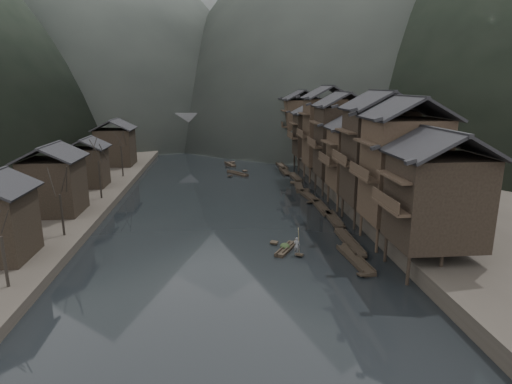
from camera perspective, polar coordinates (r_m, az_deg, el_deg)
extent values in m
plane|color=black|center=(44.25, -3.51, -7.00)|extent=(300.00, 300.00, 0.00)
cube|color=#2D2823|center=(90.14, 18.56, 3.77)|extent=(40.00, 200.00, 1.80)
cube|color=#2D2823|center=(89.44, -27.39, 2.65)|extent=(40.00, 200.00, 1.20)
cylinder|color=black|center=(37.38, 19.63, -9.77)|extent=(0.30, 0.30, 2.90)
cylinder|color=black|center=(41.43, 16.90, -7.18)|extent=(0.30, 0.30, 2.90)
cylinder|color=black|center=(38.57, 23.40, -9.38)|extent=(0.30, 0.30, 2.90)
cylinder|color=black|center=(42.51, 20.37, -6.92)|extent=(0.30, 0.30, 2.90)
cube|color=black|center=(39.14, 22.94, -1.09)|extent=(7.00, 6.00, 7.61)
cube|color=#30231A|center=(37.54, 17.48, -1.83)|extent=(1.20, 5.70, 0.25)
cylinder|color=#30231A|center=(43.34, 15.83, -6.16)|extent=(0.30, 0.30, 2.90)
cylinder|color=#30231A|center=(47.59, 13.81, -4.20)|extent=(0.30, 0.30, 2.90)
cylinder|color=#30231A|center=(44.38, 19.17, -5.93)|extent=(0.30, 0.30, 2.90)
cylinder|color=#30231A|center=(48.54, 16.89, -4.05)|extent=(0.30, 0.30, 2.90)
cube|color=#30231A|center=(44.99, 19.00, 2.76)|extent=(7.00, 6.00, 10.12)
cube|color=#30231A|center=(43.62, 14.14, 2.09)|extent=(1.20, 5.70, 0.25)
cylinder|color=black|center=(49.58, 13.00, -3.41)|extent=(0.30, 0.30, 2.90)
cylinder|color=black|center=(53.96, 11.46, -1.90)|extent=(0.30, 0.30, 2.90)
cylinder|color=black|center=(50.48, 15.98, -3.28)|extent=(0.30, 0.30, 2.90)
cylinder|color=black|center=(54.80, 14.22, -1.81)|extent=(0.30, 0.30, 2.90)
cube|color=black|center=(51.32, 15.90, 4.56)|extent=(7.00, 6.00, 10.56)
cube|color=#30231A|center=(50.12, 11.57, 3.99)|extent=(1.20, 5.70, 0.25)
cylinder|color=#30231A|center=(55.99, 10.83, -1.28)|extent=(0.30, 0.30, 2.90)
cylinder|color=#30231A|center=(60.47, 9.61, -0.09)|extent=(0.30, 0.30, 2.90)
cylinder|color=#30231A|center=(56.80, 13.50, -1.21)|extent=(0.30, 0.30, 2.90)
cylinder|color=#30231A|center=(61.21, 12.10, -0.03)|extent=(0.30, 0.30, 2.90)
cube|color=#30231A|center=(58.05, 13.38, 4.35)|extent=(7.00, 6.00, 7.72)
cube|color=#30231A|center=(56.98, 9.53, 3.96)|extent=(1.20, 5.70, 0.25)
cylinder|color=black|center=(63.48, 8.89, 0.62)|extent=(0.30, 0.30, 2.90)
cylinder|color=black|center=(68.02, 7.93, 1.56)|extent=(0.30, 0.30, 2.90)
cylinder|color=black|center=(64.19, 11.27, 0.66)|extent=(0.30, 0.30, 2.90)
cylinder|color=black|center=(68.69, 10.17, 1.59)|extent=(0.30, 0.30, 2.90)
cube|color=black|center=(65.42, 11.25, 6.61)|extent=(7.00, 6.00, 10.18)
cube|color=#30231A|center=(64.49, 7.80, 6.19)|extent=(1.20, 5.70, 0.25)
cylinder|color=#30231A|center=(72.03, 7.19, 2.28)|extent=(0.30, 0.30, 2.90)
cylinder|color=#30231A|center=(76.63, 6.44, 3.01)|extent=(0.30, 0.30, 2.90)
cylinder|color=#30231A|center=(72.66, 9.31, 2.31)|extent=(0.30, 0.30, 2.90)
cylinder|color=#30231A|center=(77.22, 8.44, 3.04)|extent=(0.30, 0.30, 2.90)
cube|color=#30231A|center=(74.00, 9.33, 7.88)|extent=(7.00, 6.00, 11.06)
cube|color=#30231A|center=(73.17, 6.25, 7.47)|extent=(1.20, 5.70, 0.25)
cylinder|color=black|center=(81.64, 5.72, 3.72)|extent=(0.30, 0.30, 2.90)
cylinder|color=black|center=(86.29, 5.13, 4.29)|extent=(0.30, 0.30, 2.90)
cylinder|color=black|center=(82.20, 7.61, 3.73)|extent=(0.30, 0.30, 2.90)
cylinder|color=black|center=(86.82, 6.93, 4.30)|extent=(0.30, 0.30, 2.90)
cube|color=black|center=(83.83, 7.61, 7.56)|extent=(7.00, 6.00, 7.90)
cube|color=#30231A|center=(83.10, 4.88, 7.30)|extent=(1.20, 5.70, 0.25)
cylinder|color=#30231A|center=(93.29, 4.36, 5.04)|extent=(0.30, 0.30, 2.90)
cylinder|color=#30231A|center=(97.97, 3.90, 5.48)|extent=(0.30, 0.30, 2.90)
cylinder|color=#30231A|center=(93.78, 6.02, 5.05)|extent=(0.30, 0.30, 2.90)
cylinder|color=#30231A|center=(98.44, 5.49, 5.49)|extent=(0.30, 0.30, 2.90)
cube|color=#30231A|center=(95.41, 6.05, 9.06)|extent=(7.00, 6.00, 10.13)
cube|color=#30231A|center=(94.77, 3.64, 8.77)|extent=(1.20, 5.70, 0.25)
cube|color=black|center=(56.06, -25.35, 0.93)|extent=(6.00, 6.00, 6.50)
cube|color=black|center=(69.16, -21.44, 3.28)|extent=(5.00, 5.00, 5.80)
cube|color=black|center=(86.29, -18.21, 5.86)|extent=(6.50, 6.50, 6.80)
cylinder|color=black|center=(37.50, -30.30, -7.69)|extent=(0.24, 0.24, 4.04)
cylinder|color=black|center=(47.59, -24.58, -2.51)|extent=(0.24, 0.24, 4.30)
cylinder|color=black|center=(61.31, -20.14, 1.77)|extent=(0.24, 0.24, 5.07)
cylinder|color=black|center=(74.96, -17.40, 4.12)|extent=(0.24, 0.24, 5.11)
cube|color=black|center=(41.17, 13.05, -8.79)|extent=(1.71, 6.91, 0.30)
cube|color=black|center=(41.10, 13.06, -8.56)|extent=(1.75, 6.78, 0.10)
cube|color=black|center=(44.08, 12.12, -6.98)|extent=(1.01, 0.92, 0.35)
cube|color=black|center=(38.19, 14.15, -10.49)|extent=(1.01, 0.92, 0.35)
cube|color=black|center=(45.22, 12.36, -6.63)|extent=(1.14, 7.56, 0.30)
cube|color=black|center=(45.16, 12.38, -6.42)|extent=(1.19, 7.41, 0.10)
cube|color=black|center=(48.44, 11.13, -4.99)|extent=(0.94, 0.93, 0.36)
cube|color=black|center=(41.97, 13.82, -8.18)|extent=(0.94, 0.93, 0.36)
cube|color=black|center=(52.69, 10.24, -3.54)|extent=(1.29, 6.35, 0.30)
cube|color=black|center=(52.64, 10.25, -3.35)|extent=(1.34, 6.22, 0.10)
cube|color=black|center=(55.42, 9.34, -2.46)|extent=(0.96, 0.81, 0.33)
cube|color=black|center=(49.90, 11.25, -4.42)|extent=(0.96, 0.81, 0.33)
cube|color=black|center=(57.19, 8.67, -2.06)|extent=(1.11, 7.22, 0.30)
cube|color=black|center=(57.14, 8.68, -1.89)|extent=(1.16, 7.08, 0.10)
cube|color=black|center=(60.39, 7.91, -1.03)|extent=(0.94, 0.89, 0.36)
cube|color=black|center=(53.93, 9.54, -2.94)|extent=(0.94, 0.89, 0.36)
cube|color=black|center=(62.78, 6.97, -0.55)|extent=(1.93, 7.27, 0.30)
cube|color=black|center=(62.73, 6.97, -0.39)|extent=(1.96, 7.13, 0.10)
cube|color=black|center=(66.08, 6.70, 0.32)|extent=(1.03, 0.98, 0.36)
cube|color=black|center=(59.43, 7.27, -1.26)|extent=(1.03, 0.98, 0.36)
cube|color=black|center=(67.96, 5.72, 0.62)|extent=(1.86, 6.76, 0.30)
cube|color=black|center=(67.92, 5.72, 0.76)|extent=(1.90, 6.64, 0.10)
cube|color=black|center=(70.91, 4.96, 1.32)|extent=(1.02, 0.92, 0.34)
cube|color=black|center=(64.96, 6.56, 0.09)|extent=(1.02, 0.92, 0.34)
cube|color=black|center=(75.34, 5.24, 1.96)|extent=(1.39, 6.37, 0.30)
cube|color=black|center=(75.30, 5.24, 2.09)|extent=(1.44, 6.25, 0.10)
cube|color=black|center=(78.26, 4.95, 2.53)|extent=(0.97, 0.82, 0.33)
cube|color=black|center=(72.37, 5.56, 1.56)|extent=(0.97, 0.82, 0.33)
cube|color=black|center=(80.28, 3.81, 2.74)|extent=(1.19, 6.37, 0.30)
cube|color=black|center=(80.24, 3.82, 2.87)|extent=(1.25, 6.25, 0.10)
cube|color=black|center=(83.22, 3.53, 3.25)|extent=(0.95, 0.80, 0.33)
cube|color=black|center=(77.29, 4.13, 2.40)|extent=(0.95, 0.80, 0.33)
cube|color=black|center=(85.56, 3.45, 3.45)|extent=(1.54, 6.96, 0.30)
cube|color=black|center=(85.52, 3.45, 3.57)|extent=(1.59, 6.82, 0.10)
cube|color=black|center=(88.78, 3.28, 3.94)|extent=(0.99, 0.91, 0.35)
cube|color=black|center=(82.29, 3.64, 3.12)|extent=(0.99, 0.91, 0.35)
cube|color=black|center=(92.22, 2.87, 4.24)|extent=(1.30, 6.23, 0.30)
cube|color=black|center=(92.19, 2.87, 4.35)|extent=(1.35, 6.11, 0.10)
cube|color=black|center=(95.09, 2.57, 4.62)|extent=(0.96, 0.80, 0.33)
cube|color=black|center=(89.31, 3.20, 4.00)|extent=(0.96, 0.80, 0.33)
cube|color=black|center=(97.37, 2.75, 4.76)|extent=(1.20, 7.36, 0.30)
cube|color=black|center=(97.35, 2.75, 4.87)|extent=(1.26, 7.22, 0.10)
cube|color=black|center=(100.81, 2.51, 5.17)|extent=(0.95, 0.91, 0.36)
cube|color=black|center=(93.90, 3.01, 4.50)|extent=(0.95, 0.91, 0.36)
cube|color=black|center=(102.17, 1.85, 5.21)|extent=(1.16, 6.83, 0.30)
cube|color=black|center=(102.14, 1.85, 5.31)|extent=(1.21, 6.69, 0.10)
cube|color=black|center=(105.36, 1.62, 5.56)|extent=(0.94, 0.85, 0.35)
cube|color=black|center=(98.94, 2.10, 5.00)|extent=(0.94, 0.85, 0.35)
cube|color=black|center=(78.32, -2.47, 2.47)|extent=(3.87, 4.97, 0.30)
cube|color=black|center=(78.28, -2.47, 2.60)|extent=(3.85, 4.91, 0.10)
cube|color=black|center=(80.43, -1.50, 2.89)|extent=(1.08, 1.03, 0.31)
cube|color=black|center=(76.17, -3.50, 2.24)|extent=(1.08, 1.03, 0.31)
cube|color=black|center=(87.56, -3.48, 3.70)|extent=(2.28, 4.75, 0.30)
cube|color=black|center=(87.53, -3.48, 3.81)|extent=(2.31, 4.67, 0.10)
cube|color=black|center=(89.66, -3.11, 4.04)|extent=(0.98, 0.80, 0.29)
cube|color=black|center=(85.41, -3.86, 3.52)|extent=(0.98, 0.80, 0.29)
cube|color=#4C4C4F|center=(113.62, -4.64, 9.65)|extent=(40.00, 6.00, 1.60)
cube|color=#4C4C4F|center=(110.83, -4.64, 10.21)|extent=(40.00, 0.50, 1.00)
cube|color=#4C4C4F|center=(116.22, -4.67, 10.39)|extent=(40.00, 0.50, 1.00)
cube|color=#4C4C4F|center=(114.73, -11.67, 7.44)|extent=(3.20, 6.00, 6.40)
cube|color=#4C4C4F|center=(114.05, -6.88, 7.59)|extent=(3.20, 6.00, 6.40)
cube|color=#4C4C4F|center=(114.12, -2.32, 7.69)|extent=(3.20, 6.00, 6.40)
cube|color=#4C4C4F|center=(114.97, 2.45, 7.73)|extent=(3.20, 6.00, 6.40)
cone|color=gray|center=(255.05, -5.24, 23.88)|extent=(320.00, 320.00, 119.06)
cube|color=black|center=(42.72, 4.05, -7.58)|extent=(2.83, 3.99, 0.30)
cube|color=black|center=(42.66, 4.05, -7.35)|extent=(2.83, 3.94, 0.10)
cube|color=black|center=(44.10, 2.43, -6.65)|extent=(0.91, 0.83, 0.28)
cube|color=black|center=(41.28, 5.80, -8.20)|extent=(0.91, 0.83, 0.28)
ellipsoid|color=black|center=(42.66, 3.89, -6.78)|extent=(0.98, 1.28, 0.59)
imported|color=slate|center=(41.22, 5.45, -6.80)|extent=(0.70, 0.59, 1.64)
cylinder|color=#8C7A51|center=(40.40, 5.82, -3.32)|extent=(0.59, 1.82, 3.59)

